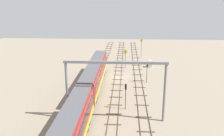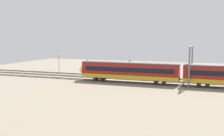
{
  "view_description": "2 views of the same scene",
  "coord_description": "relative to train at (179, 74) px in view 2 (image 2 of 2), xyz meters",
  "views": [
    {
      "loc": [
        -52.96,
        -1.68,
        17.3
      ],
      "look_at": [
        -0.84,
        1.36,
        2.45
      ],
      "focal_mm": 38.98,
      "sensor_mm": 36.0,
      "label": 1
    },
    {
      "loc": [
        -22.99,
        63.95,
        10.69
      ],
      "look_at": [
        -0.42,
        0.93,
        2.99
      ],
      "focal_mm": 40.92,
      "sensor_mm": 36.0,
      "label": 2
    }
  ],
  "objects": [
    {
      "name": "track_second_near",
      "position": [
        17.92,
        -4.54,
        -2.59
      ],
      "size": [
        94.24,
        2.4,
        0.16
      ],
      "color": "#59544C",
      "rests_on": "ground"
    },
    {
      "name": "relay_cabinet",
      "position": [
        27.11,
        -12.59,
        -1.74
      ],
      "size": [
        1.25,
        0.81,
        1.84
      ],
      "color": "#B2B7BC",
      "rests_on": "ground"
    },
    {
      "name": "track_near_foreground",
      "position": [
        17.92,
        -9.09,
        -2.59
      ],
      "size": [
        94.24,
        2.4,
        0.16
      ],
      "color": "#59544C",
      "rests_on": "ground"
    },
    {
      "name": "overhead_gantry",
      "position": [
        -2.34,
        -4.78,
        3.8
      ],
      "size": [
        0.4,
        14.69,
        8.96
      ],
      "color": "slate",
      "rests_on": "ground"
    },
    {
      "name": "train",
      "position": [
        0.0,
        0.0,
        0.0
      ],
      "size": [
        50.4,
        3.24,
        4.8
      ],
      "color": "maroon",
      "rests_on": "ground"
    },
    {
      "name": "signal_light_trackside_departure",
      "position": [
        1.35,
        -6.29,
        0.17
      ],
      "size": [
        0.31,
        0.32,
        4.31
      ],
      "color": "#4C4C51",
      "rests_on": "ground"
    },
    {
      "name": "speed_sign_mid_trackside",
      "position": [
        25.93,
        -6.15,
        0.55
      ],
      "size": [
        0.14,
        0.99,
        4.83
      ],
      "color": "#4C4C51",
      "rests_on": "ground"
    },
    {
      "name": "ground_plane",
      "position": [
        17.92,
        -4.54,
        -2.66
      ],
      "size": [
        110.24,
        110.24,
        0.0
      ],
      "primitive_type": "plane",
      "color": "gray"
    },
    {
      "name": "signal_light_trackside_approach",
      "position": [
        14.68,
        -10.76,
        0.34
      ],
      "size": [
        0.31,
        0.32,
        4.58
      ],
      "color": "#4C4C51",
      "rests_on": "ground"
    },
    {
      "name": "speed_sign_near_foreground",
      "position": [
        38.04,
        -10.89,
        0.95
      ],
      "size": [
        0.14,
        0.87,
        5.7
      ],
      "color": "#4C4C51",
      "rests_on": "ground"
    },
    {
      "name": "track_with_train",
      "position": [
        17.92,
        0.0,
        -2.59
      ],
      "size": [
        94.24,
        2.4,
        0.16
      ],
      "color": "#59544C",
      "rests_on": "ground"
    }
  ]
}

